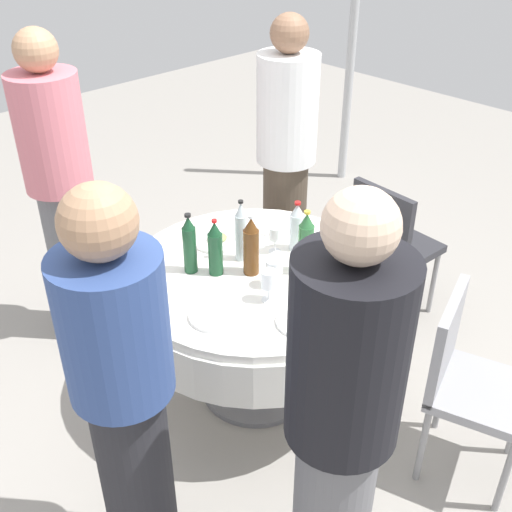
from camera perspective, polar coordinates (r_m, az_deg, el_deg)
ground_plane at (r=3.32m, az=-0.00°, el=-11.96°), size 10.00×10.00×0.00m
dining_table at (r=2.94m, az=-0.00°, el=-3.75°), size 1.23×1.23×0.74m
bottle_clear_right at (r=2.96m, az=3.70°, el=2.66°), size 0.07×0.07×0.25m
bottle_dark_green_far at (r=2.77m, az=-3.75°, el=0.67°), size 0.07×0.07×0.28m
bottle_clear_rear at (r=2.86m, az=-1.37°, el=2.19°), size 0.06×0.06×0.31m
bottle_dark_green_east at (r=2.79m, az=-6.10°, el=1.02°), size 0.06×0.06×0.29m
bottle_green_mid at (r=2.78m, az=4.58°, el=1.09°), size 0.07×0.07×0.31m
bottle_brown_front at (r=2.77m, az=-0.46°, el=0.87°), size 0.07×0.07×0.30m
wine_glass_east at (r=2.61m, az=1.17°, el=-2.29°), size 0.07×0.07×0.15m
wine_glass_mid at (r=2.94m, az=1.78°, el=1.99°), size 0.06×0.06×0.14m
wine_glass_front at (r=2.70m, az=1.69°, el=-1.03°), size 0.08×0.08×0.13m
plate_south at (r=2.54m, az=4.14°, el=-6.02°), size 0.20×0.20×0.02m
plate_outer at (r=3.06m, az=-3.58°, el=1.45°), size 0.23×0.23×0.04m
plate_inner at (r=2.57m, az=-3.74°, el=-5.46°), size 0.22×0.22×0.02m
plate_west at (r=3.19m, az=1.84°, el=2.79°), size 0.22×0.22×0.02m
knife_far at (r=2.72m, az=8.86°, el=-3.54°), size 0.02×0.18×0.00m
person_right at (r=1.96m, az=7.70°, el=-15.41°), size 0.34×0.34×1.68m
person_far at (r=2.14m, az=-11.94°, el=-12.31°), size 0.34×0.34×1.61m
person_rear at (r=3.37m, az=-17.39°, el=5.79°), size 0.34×0.34×1.71m
person_east at (r=3.59m, az=2.77°, el=8.76°), size 0.34×0.34×1.69m
chair_front at (r=2.78m, az=18.61°, el=-10.24°), size 0.51×0.51×0.87m
chair_north at (r=3.59m, az=12.14°, el=1.37°), size 0.43×0.43×0.87m
tent_pole_main at (r=5.16m, az=8.85°, el=19.54°), size 0.07×0.07×2.42m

